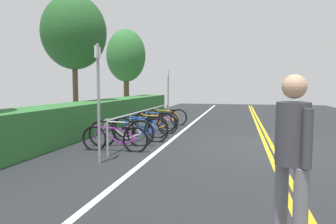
{
  "coord_description": "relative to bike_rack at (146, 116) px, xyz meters",
  "views": [
    {
      "loc": [
        -8.65,
        0.79,
        1.63
      ],
      "look_at": [
        1.27,
        3.04,
        0.77
      ],
      "focal_mm": 33.9,
      "sensor_mm": 36.0,
      "label": 1
    }
  ],
  "objects": [
    {
      "name": "centre_line_yellow_outer",
      "position": [
        -1.11,
        -3.65,
        -0.63
      ],
      "size": [
        34.34,
        0.1,
        0.0
      ],
      "primitive_type": "cube",
      "color": "gold",
      "rests_on": "ground_plane"
    },
    {
      "name": "sign_post_far",
      "position": [
        3.5,
        0.06,
        0.73
      ],
      "size": [
        0.36,
        0.07,
        2.27
      ],
      "color": "gray",
      "rests_on": "ground_plane"
    },
    {
      "name": "tree_mid",
      "position": [
        1.44,
        3.29,
        2.99
      ],
      "size": [
        2.46,
        2.46,
        5.04
      ],
      "color": "brown",
      "rests_on": "ground_plane"
    },
    {
      "name": "bicycle_1",
      "position": [
        -1.86,
        0.13,
        -0.28
      ],
      "size": [
        0.54,
        1.73,
        0.76
      ],
      "color": "black",
      "rests_on": "ground_plane"
    },
    {
      "name": "pedestrian",
      "position": [
        -6.56,
        -3.44,
        0.37
      ],
      "size": [
        0.44,
        0.32,
        1.73
      ],
      "color": "slate",
      "rests_on": "ground_plane"
    },
    {
      "name": "bicycle_7",
      "position": [
        2.65,
        -0.01,
        -0.3
      ],
      "size": [
        0.55,
        1.75,
        0.71
      ],
      "color": "black",
      "rests_on": "ground_plane"
    },
    {
      "name": "sign_post_near",
      "position": [
        -3.71,
        -0.09,
        0.84
      ],
      "size": [
        0.36,
        0.09,
        2.48
      ],
      "color": "gray",
      "rests_on": "ground_plane"
    },
    {
      "name": "bike_lane_stripe_white",
      "position": [
        -1.11,
        -0.97,
        -0.63
      ],
      "size": [
        34.34,
        0.12,
        0.0
      ],
      "primitive_type": "cube",
      "color": "white",
      "rests_on": "ground_plane"
    },
    {
      "name": "bike_rack",
      "position": [
        0.0,
        0.0,
        0.0
      ],
      "size": [
        6.21,
        0.05,
        0.85
      ],
      "color": "#9EA0A5",
      "rests_on": "ground_plane"
    },
    {
      "name": "hedge_backdrop",
      "position": [
        1.5,
        2.19,
        -0.11
      ],
      "size": [
        15.16,
        1.25,
        1.04
      ],
      "primitive_type": "cube",
      "color": "#2D6B30",
      "rests_on": "ground_plane"
    },
    {
      "name": "centre_line_yellow_inner",
      "position": [
        -1.11,
        -3.81,
        -0.63
      ],
      "size": [
        34.34,
        0.1,
        0.0
      ],
      "primitive_type": "cube",
      "color": "gold",
      "rests_on": "ground_plane"
    },
    {
      "name": "bicycle_0",
      "position": [
        -2.52,
        0.05,
        -0.32
      ],
      "size": [
        0.46,
        1.73,
        0.68
      ],
      "color": "black",
      "rests_on": "ground_plane"
    },
    {
      "name": "bicycle_2",
      "position": [
        -1.06,
        -0.11,
        -0.28
      ],
      "size": [
        0.46,
        1.77,
        0.75
      ],
      "color": "black",
      "rests_on": "ground_plane"
    },
    {
      "name": "bicycle_4",
      "position": [
        0.38,
        -0.13,
        -0.3
      ],
      "size": [
        0.53,
        1.64,
        0.72
      ],
      "color": "black",
      "rests_on": "ground_plane"
    },
    {
      "name": "tree_far_right",
      "position": [
        7.25,
        3.34,
        2.62
      ],
      "size": [
        2.19,
        2.19,
        4.75
      ],
      "color": "brown",
      "rests_on": "ground_plane"
    },
    {
      "name": "ground_plane",
      "position": [
        -1.11,
        -3.73,
        -0.66
      ],
      "size": [
        38.15,
        11.92,
        0.05
      ],
      "primitive_type": "cube",
      "color": "#232628"
    },
    {
      "name": "bicycle_3",
      "position": [
        -0.4,
        0.05,
        -0.29
      ],
      "size": [
        0.46,
        1.74,
        0.73
      ],
      "color": "black",
      "rests_on": "ground_plane"
    },
    {
      "name": "bicycle_5",
      "position": [
        1.15,
        0.02,
        -0.29
      ],
      "size": [
        0.58,
        1.65,
        0.74
      ],
      "color": "black",
      "rests_on": "ground_plane"
    },
    {
      "name": "bicycle_6",
      "position": [
        1.78,
        0.1,
        -0.32
      ],
      "size": [
        0.46,
        1.68,
        0.68
      ],
      "color": "black",
      "rests_on": "ground_plane"
    }
  ]
}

